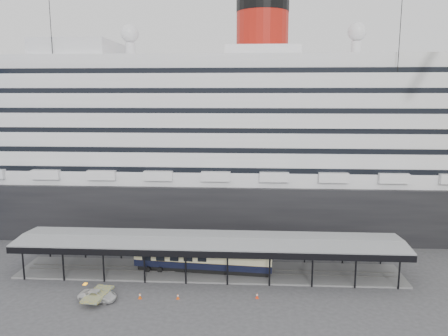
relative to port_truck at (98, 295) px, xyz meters
The scene contains 8 objects.
ground 14.19m from the port_truck, 19.46° to the left, with size 200.00×200.00×0.00m, color #39393C.
cruise_ship 42.91m from the port_truck, 69.93° to the left, with size 130.00×30.00×43.90m.
platform_canopy 16.61m from the port_truck, 36.03° to the left, with size 56.00×9.18×5.30m.
port_truck is the anchor object (origin of this frame).
pullman_carriage 15.89m from the port_truck, 38.00° to the left, with size 20.41×4.32×19.90m.
traffic_cone_left 5.29m from the port_truck, ahead, with size 0.44×0.44×0.83m.
traffic_cone_mid 10.16m from the port_truck, ahead, with size 0.48×0.48×0.73m.
traffic_cone_right 20.37m from the port_truck, ahead, with size 0.49×0.49×0.77m.
Camera 1 is at (5.78, -55.68, 26.08)m, focal length 35.00 mm.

